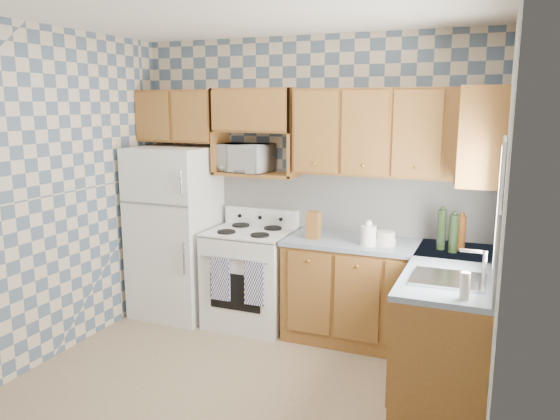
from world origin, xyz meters
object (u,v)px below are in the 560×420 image
(stove_body, at_px, (250,278))
(microwave, at_px, (246,158))
(refrigerator, at_px, (176,232))
(electric_kettle, at_px, (368,236))

(stove_body, xyz_separation_m, microwave, (-0.12, 0.17, 1.13))
(refrigerator, relative_size, electric_kettle, 10.12)
(refrigerator, height_order, stove_body, refrigerator)
(stove_body, bearing_deg, electric_kettle, -5.75)
(microwave, bearing_deg, refrigerator, -155.17)
(microwave, relative_size, electric_kettle, 2.90)
(microwave, bearing_deg, stove_body, -46.48)
(microwave, distance_m, electric_kettle, 1.42)
(electric_kettle, bearing_deg, microwave, 167.33)
(stove_body, bearing_deg, microwave, 124.45)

